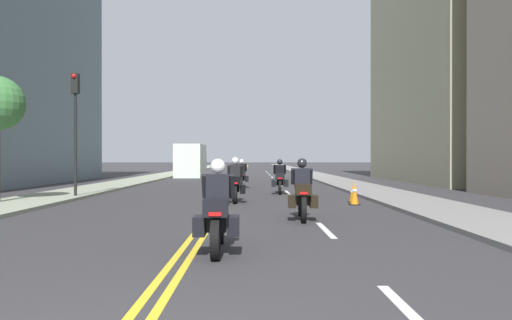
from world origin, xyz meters
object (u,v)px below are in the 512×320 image
at_px(parked_truck, 192,162).
at_px(motorcycle_4, 242,176).
at_px(motorcycle_1, 302,195).
at_px(traffic_cone_1, 353,194).
at_px(motorcycle_2, 235,184).
at_px(motorcycle_3, 280,180).
at_px(traffic_light_near, 75,113).
at_px(motorcycle_0, 218,215).
at_px(traffic_cone_0, 354,193).

bearing_deg(parked_truck, motorcycle_4, -72.93).
relative_size(motorcycle_1, traffic_cone_1, 3.40).
relative_size(motorcycle_2, motorcycle_3, 0.96).
height_order(motorcycle_4, traffic_light_near, traffic_light_near).
bearing_deg(motorcycle_1, motorcycle_4, 100.62).
xyz_separation_m(motorcycle_4, parked_truck, (-4.72, 15.38, 0.62)).
xyz_separation_m(traffic_light_near, parked_truck, (1.80, 22.68, -2.19)).
distance_m(motorcycle_3, traffic_light_near, 9.22).
bearing_deg(motorcycle_2, motorcycle_4, 88.50).
xyz_separation_m(motorcycle_2, motorcycle_4, (0.04, 8.90, -0.00)).
bearing_deg(motorcycle_0, traffic_cone_1, 64.40).
relative_size(motorcycle_2, motorcycle_4, 0.98).
relative_size(motorcycle_1, traffic_light_near, 0.43).
bearing_deg(motorcycle_0, motorcycle_3, 81.32).
relative_size(traffic_cone_0, parked_truck, 0.12).
xyz_separation_m(motorcycle_3, motorcycle_4, (-1.86, 4.67, 0.00)).
bearing_deg(motorcycle_4, parked_truck, 105.51).
xyz_separation_m(traffic_cone_0, traffic_light_near, (-10.69, 2.65, 3.06)).
distance_m(traffic_cone_1, traffic_light_near, 11.39).
xyz_separation_m(motorcycle_4, traffic_cone_0, (4.17, -9.95, -0.25)).
distance_m(motorcycle_0, traffic_cone_0, 9.42).
xyz_separation_m(motorcycle_0, motorcycle_2, (-0.04, 9.49, 0.01)).
bearing_deg(motorcycle_0, motorcycle_2, 89.27).
bearing_deg(parked_truck, motorcycle_0, -82.03).
distance_m(motorcycle_3, traffic_cone_1, 5.01).
relative_size(motorcycle_4, traffic_light_near, 0.44).
bearing_deg(motorcycle_1, motorcycle_0, -110.82).
xyz_separation_m(motorcycle_0, motorcycle_3, (1.85, 13.72, 0.00)).
distance_m(motorcycle_1, parked_truck, 30.13).
xyz_separation_m(motorcycle_3, traffic_light_near, (-8.38, -2.63, 2.81)).
bearing_deg(traffic_cone_1, traffic_cone_0, -97.58).
xyz_separation_m(motorcycle_2, traffic_light_near, (-6.48, 1.60, 2.81)).
distance_m(motorcycle_2, traffic_cone_1, 4.34).
height_order(traffic_cone_0, traffic_cone_1, traffic_cone_0).
relative_size(motorcycle_0, motorcycle_2, 0.99).
bearing_deg(motorcycle_4, motorcycle_3, -69.88).
xyz_separation_m(motorcycle_1, motorcycle_2, (-1.96, 5.11, -0.01)).
bearing_deg(motorcycle_0, traffic_light_near, 119.48).
xyz_separation_m(traffic_cone_0, parked_truck, (-8.89, 25.32, 0.87)).
height_order(motorcycle_0, motorcycle_4, motorcycle_0).
relative_size(motorcycle_0, motorcycle_1, 0.99).
bearing_deg(motorcycle_4, traffic_cone_0, -68.84).
xyz_separation_m(motorcycle_1, motorcycle_4, (-1.92, 14.01, -0.01)).
bearing_deg(traffic_light_near, motorcycle_3, 17.41).
relative_size(motorcycle_0, motorcycle_3, 0.95).
bearing_deg(traffic_cone_0, motorcycle_3, 113.64).
xyz_separation_m(motorcycle_0, parked_truck, (-4.73, 33.77, 0.62)).
distance_m(motorcycle_4, traffic_cone_0, 10.79).
relative_size(traffic_cone_0, traffic_cone_1, 1.26).
bearing_deg(traffic_cone_1, parked_truck, 110.25).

